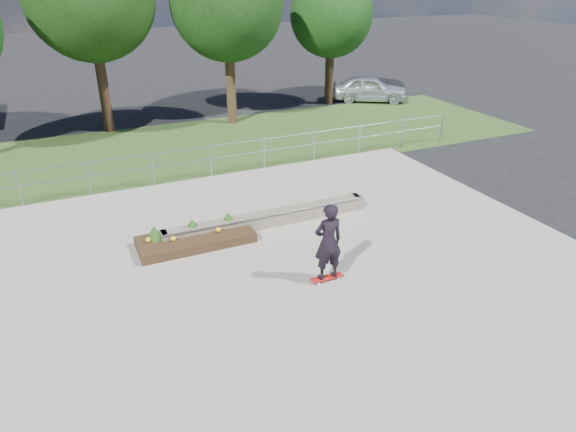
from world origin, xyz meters
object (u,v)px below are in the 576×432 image
(planter_bed, at_px, (195,237))
(skateboarder, at_px, (328,242))
(parked_car, at_px, (370,89))
(grind_ledge, at_px, (268,219))

(planter_bed, xyz_separation_m, skateboarder, (2.30, -3.04, 0.83))
(planter_bed, bearing_deg, skateboarder, -52.90)
(parked_car, bearing_deg, grind_ledge, 167.95)
(grind_ledge, height_order, planter_bed, planter_bed)
(planter_bed, relative_size, parked_car, 0.74)
(grind_ledge, distance_m, planter_bed, 2.14)
(grind_ledge, xyz_separation_m, parked_car, (10.96, 11.88, 0.43))
(planter_bed, xyz_separation_m, parked_car, (13.10, 12.02, 0.45))
(planter_bed, relative_size, skateboarder, 1.54)
(parked_car, bearing_deg, skateboarder, 175.01)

